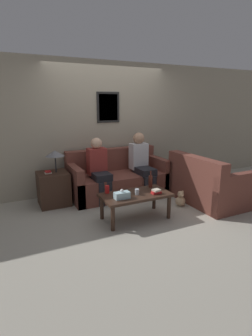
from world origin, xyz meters
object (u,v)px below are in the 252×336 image
couch_main (117,179)px  person_right (142,161)px  wine_bottle (150,181)px  teddy_bear (180,199)px  coffee_table (136,197)px  person_left (99,167)px  couch_side (207,186)px  drinking_glass (137,192)px

couch_main → person_right: size_ratio=1.57×
wine_bottle → person_right: bearing=70.7°
couch_main → person_right: 0.60m
couch_main → teddy_bear: size_ratio=6.91×
coffee_table → person_left: person_left is taller
coffee_table → couch_side: bearing=2.4°
couch_main → couch_side: bearing=-41.0°
couch_main → coffee_table: couch_main is taller
couch_main → couch_side: same height
person_right → person_left: bearing=-179.1°
person_left → person_right: 0.90m
teddy_bear → couch_main: bearing=124.9°
coffee_table → person_right: (0.67, 1.02, 0.31)m
couch_side → person_right: bearing=41.3°
couch_main → drinking_glass: 1.26m
couch_main → wine_bottle: 1.04m
couch_side → wine_bottle: bearing=83.7°
drinking_glass → person_left: person_left is taller
couch_main → person_left: 0.59m
teddy_bear → couch_side: bearing=-5.4°
coffee_table → wine_bottle: 0.46m
wine_bottle → person_right: 0.89m
wine_bottle → teddy_bear: 0.72m
coffee_table → teddy_bear: size_ratio=3.93×
couch_main → couch_side: 1.72m
couch_main → drinking_glass: (-0.22, -1.23, 0.15)m
couch_main → person_right: person_right is taller
person_left → person_right: bearing=0.9°
couch_main → wine_bottle: size_ratio=6.81×
person_left → drinking_glass: bearing=-77.4°
couch_main → couch_side: (1.30, -1.13, 0.00)m
person_right → teddy_bear: person_right is taller
person_right → wine_bottle: bearing=-109.3°
couch_side → person_right: size_ratio=1.12×
drinking_glass → person_right: (0.67, 1.06, 0.20)m
couch_main → teddy_bear: 1.32m
couch_main → person_right: (0.45, -0.17, 0.35)m
drinking_glass → couch_side: bearing=3.8°
person_left → person_right: person_right is taller
person_left → person_right: (0.90, 0.01, 0.02)m
wine_bottle → person_right: size_ratio=0.23×
drinking_glass → wine_bottle: bearing=30.9°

